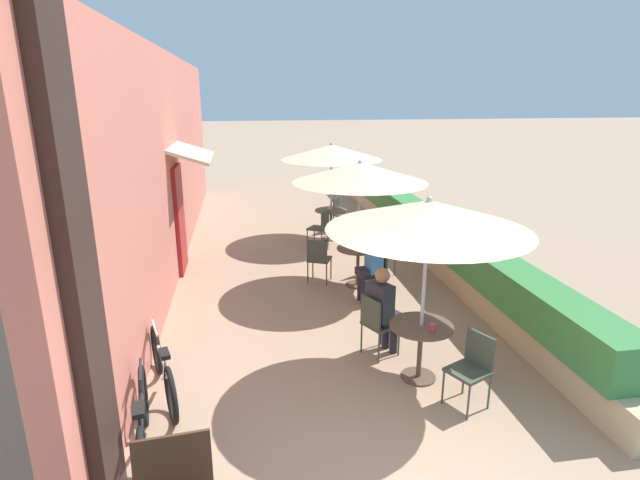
{
  "coord_description": "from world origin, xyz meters",
  "views": [
    {
      "loc": [
        -1.13,
        -3.14,
        3.47
      ],
      "look_at": [
        0.15,
        5.03,
        1.0
      ],
      "focal_mm": 28.0,
      "sensor_mm": 36.0,
      "label": 1
    }
  ],
  "objects_px": {
    "cafe_chair_mid_left": "(377,272)",
    "coffee_cup_near": "(433,327)",
    "cafe_chair_near_right": "(473,364)",
    "patio_table_far": "(331,218)",
    "seated_patron_mid_left": "(371,263)",
    "patio_umbrella_near": "(428,215)",
    "patio_table_mid": "(358,258)",
    "cafe_chair_far_right": "(340,212)",
    "coffee_cup_far": "(330,207)",
    "patio_umbrella_far": "(331,152)",
    "bicycle_second": "(163,370)",
    "patio_umbrella_mid": "(360,173)",
    "coffee_cup_mid": "(350,246)",
    "seated_patron_near_left": "(383,307)",
    "bicycle_leaning": "(143,426)",
    "cafe_chair_far_left": "(321,226)",
    "cafe_chair_near_left": "(377,321)",
    "cafe_chair_mid_back": "(318,257)",
    "cafe_chair_mid_right": "(379,249)",
    "patio_table_near": "(420,339)"
  },
  "relations": [
    {
      "from": "bicycle_leaning",
      "to": "patio_umbrella_mid",
      "type": "bearing_deg",
      "value": 43.48
    },
    {
      "from": "patio_umbrella_near",
      "to": "cafe_chair_near_right",
      "type": "relative_size",
      "value": 2.74
    },
    {
      "from": "patio_table_mid",
      "to": "coffee_cup_far",
      "type": "distance_m",
      "value": 3.14
    },
    {
      "from": "patio_table_far",
      "to": "cafe_chair_far_left",
      "type": "relative_size",
      "value": 0.9
    },
    {
      "from": "cafe_chair_mid_left",
      "to": "cafe_chair_near_right",
      "type": "bearing_deg",
      "value": 178.7
    },
    {
      "from": "cafe_chair_far_left",
      "to": "cafe_chair_mid_left",
      "type": "bearing_deg",
      "value": -136.87
    },
    {
      "from": "cafe_chair_mid_back",
      "to": "coffee_cup_mid",
      "type": "xyz_separation_m",
      "value": [
        0.54,
        -0.24,
        0.26
      ]
    },
    {
      "from": "seated_patron_near_left",
      "to": "coffee_cup_far",
      "type": "height_order",
      "value": "seated_patron_near_left"
    },
    {
      "from": "cafe_chair_near_right",
      "to": "seated_patron_mid_left",
      "type": "height_order",
      "value": "seated_patron_mid_left"
    },
    {
      "from": "patio_umbrella_mid",
      "to": "bicycle_leaning",
      "type": "height_order",
      "value": "patio_umbrella_mid"
    },
    {
      "from": "cafe_chair_near_left",
      "to": "cafe_chair_far_right",
      "type": "xyz_separation_m",
      "value": [
        0.74,
        6.27,
        0.0
      ]
    },
    {
      "from": "cafe_chair_mid_left",
      "to": "coffee_cup_near",
      "type": "bearing_deg",
      "value": 172.85
    },
    {
      "from": "patio_umbrella_mid",
      "to": "seated_patron_mid_left",
      "type": "relative_size",
      "value": 1.9
    },
    {
      "from": "patio_umbrella_mid",
      "to": "patio_table_far",
      "type": "xyz_separation_m",
      "value": [
        0.04,
        3.07,
        -1.58
      ]
    },
    {
      "from": "bicycle_leaning",
      "to": "bicycle_second",
      "type": "bearing_deg",
      "value": 77.95
    },
    {
      "from": "patio_table_near",
      "to": "cafe_chair_mid_right",
      "type": "relative_size",
      "value": 0.9
    },
    {
      "from": "patio_umbrella_near",
      "to": "patio_table_mid",
      "type": "height_order",
      "value": "patio_umbrella_near"
    },
    {
      "from": "seated_patron_near_left",
      "to": "patio_table_far",
      "type": "relative_size",
      "value": 1.6
    },
    {
      "from": "patio_table_near",
      "to": "seated_patron_mid_left",
      "type": "xyz_separation_m",
      "value": [
        -0.0,
        2.45,
        0.15
      ]
    },
    {
      "from": "cafe_chair_far_right",
      "to": "coffee_cup_mid",
      "type": "bearing_deg",
      "value": 26.12
    },
    {
      "from": "coffee_cup_mid",
      "to": "bicycle_second",
      "type": "xyz_separation_m",
      "value": [
        -2.89,
        -3.06,
        -0.44
      ]
    },
    {
      "from": "coffee_cup_mid",
      "to": "cafe_chair_mid_back",
      "type": "bearing_deg",
      "value": 156.36
    },
    {
      "from": "patio_umbrella_near",
      "to": "patio_table_mid",
      "type": "relative_size",
      "value": 3.04
    },
    {
      "from": "cafe_chair_near_right",
      "to": "patio_table_mid",
      "type": "bearing_deg",
      "value": -19.5
    },
    {
      "from": "cafe_chair_near_right",
      "to": "patio_umbrella_far",
      "type": "relative_size",
      "value": 0.37
    },
    {
      "from": "cafe_chair_near_right",
      "to": "cafe_chair_far_right",
      "type": "relative_size",
      "value": 1.0
    },
    {
      "from": "seated_patron_mid_left",
      "to": "coffee_cup_near",
      "type": "bearing_deg",
      "value": 175.29
    },
    {
      "from": "seated_patron_near_left",
      "to": "cafe_chair_far_left",
      "type": "xyz_separation_m",
      "value": [
        -0.07,
        4.93,
        -0.17
      ]
    },
    {
      "from": "patio_table_near",
      "to": "patio_table_mid",
      "type": "relative_size",
      "value": 1.0
    },
    {
      "from": "patio_table_far",
      "to": "coffee_cup_far",
      "type": "height_order",
      "value": "coffee_cup_far"
    },
    {
      "from": "cafe_chair_far_left",
      "to": "coffee_cup_mid",
      "type": "bearing_deg",
      "value": -141.89
    },
    {
      "from": "patio_umbrella_near",
      "to": "coffee_cup_far",
      "type": "xyz_separation_m",
      "value": [
        -0.03,
        6.31,
        -1.34
      ]
    },
    {
      "from": "patio_umbrella_far",
      "to": "patio_table_near",
      "type": "bearing_deg",
      "value": -89.94
    },
    {
      "from": "patio_table_mid",
      "to": "bicycle_second",
      "type": "bearing_deg",
      "value": -134.84
    },
    {
      "from": "cafe_chair_near_right",
      "to": "patio_table_far",
      "type": "relative_size",
      "value": 1.11
    },
    {
      "from": "cafe_chair_near_right",
      "to": "coffee_cup_far",
      "type": "distance_m",
      "value": 6.95
    },
    {
      "from": "patio_table_near",
      "to": "seated_patron_near_left",
      "type": "height_order",
      "value": "seated_patron_near_left"
    },
    {
      "from": "cafe_chair_near_left",
      "to": "cafe_chair_mid_back",
      "type": "relative_size",
      "value": 1.0
    },
    {
      "from": "cafe_chair_mid_right",
      "to": "cafe_chair_mid_back",
      "type": "xyz_separation_m",
      "value": [
        -1.24,
        -0.28,
        0.0
      ]
    },
    {
      "from": "patio_umbrella_near",
      "to": "bicycle_second",
      "type": "relative_size",
      "value": 1.43
    },
    {
      "from": "seated_patron_mid_left",
      "to": "patio_umbrella_far",
      "type": "xyz_separation_m",
      "value": [
        -0.0,
        3.8,
        1.42
      ]
    },
    {
      "from": "patio_table_mid",
      "to": "coffee_cup_far",
      "type": "bearing_deg",
      "value": 89.62
    },
    {
      "from": "cafe_chair_mid_left",
      "to": "seated_patron_mid_left",
      "type": "height_order",
      "value": "seated_patron_mid_left"
    },
    {
      "from": "cafe_chair_mid_left",
      "to": "bicycle_leaning",
      "type": "height_order",
      "value": "cafe_chair_mid_left"
    },
    {
      "from": "cafe_chair_mid_left",
      "to": "seated_patron_mid_left",
      "type": "relative_size",
      "value": 0.7
    },
    {
      "from": "patio_table_mid",
      "to": "cafe_chair_far_right",
      "type": "relative_size",
      "value": 0.9
    },
    {
      "from": "patio_umbrella_mid",
      "to": "coffee_cup_mid",
      "type": "xyz_separation_m",
      "value": [
        -0.16,
        -0.01,
        -1.34
      ]
    },
    {
      "from": "cafe_chair_near_left",
      "to": "seated_patron_mid_left",
      "type": "bearing_deg",
      "value": 141.88
    },
    {
      "from": "cafe_chair_near_left",
      "to": "cafe_chair_mid_right",
      "type": "distance_m",
      "value": 3.18
    },
    {
      "from": "patio_umbrella_far",
      "to": "cafe_chair_near_right",
      "type": "bearing_deg",
      "value": -86.69
    }
  ]
}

